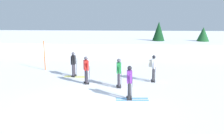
# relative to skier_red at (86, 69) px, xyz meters

# --- Properties ---
(ground_plane) EXTENTS (120.00, 120.00, 0.00)m
(ground_plane) POSITION_rel_skier_red_xyz_m (0.71, -3.88, -0.92)
(ground_plane) COLOR white
(far_snow_ridge) EXTENTS (80.00, 8.61, 1.24)m
(far_snow_ridge) POSITION_rel_skier_red_xyz_m (0.71, 14.55, -0.29)
(far_snow_ridge) COLOR white
(far_snow_ridge) RESTS_ON ground
(skier_red) EXTENTS (1.61, 0.98, 1.71)m
(skier_red) POSITION_rel_skier_red_xyz_m (0.00, 0.00, 0.00)
(skier_red) COLOR silver
(skier_red) RESTS_ON ground
(skier_black) EXTENTS (1.63, 1.00, 1.71)m
(skier_black) POSITION_rel_skier_red_xyz_m (-1.18, 1.70, 0.00)
(skier_black) COLOR gold
(skier_black) RESTS_ON ground
(skier_green) EXTENTS (1.63, 1.00, 1.71)m
(skier_green) POSITION_rel_skier_red_xyz_m (2.00, -0.60, -0.00)
(skier_green) COLOR silver
(skier_green) RESTS_ON ground
(skier_white) EXTENTS (1.63, 1.00, 1.71)m
(skier_white) POSITION_rel_skier_red_xyz_m (4.08, 0.78, 0.04)
(skier_white) COLOR silver
(skier_white) RESTS_ON ground
(skier_purple) EXTENTS (1.62, 1.00, 1.71)m
(skier_purple) POSITION_rel_skier_red_xyz_m (2.60, -2.55, -0.00)
(skier_purple) COLOR #237AC6
(skier_purple) RESTS_ON ground
(trail_marker_pole) EXTENTS (0.07, 0.07, 2.25)m
(trail_marker_pole) POSITION_rel_skier_red_xyz_m (-3.85, 3.56, 0.21)
(trail_marker_pole) COLOR #C65614
(trail_marker_pole) RESTS_ON ground
(conifer_far_left) EXTENTS (1.73, 1.73, 3.49)m
(conifer_far_left) POSITION_rel_skier_red_xyz_m (6.08, 14.43, 1.23)
(conifer_far_left) COLOR #513823
(conifer_far_left) RESTS_ON ground
(conifer_far_right) EXTENTS (2.08, 2.08, 2.87)m
(conifer_far_right) POSITION_rel_skier_red_xyz_m (11.17, 14.22, 0.77)
(conifer_far_right) COLOR #513823
(conifer_far_right) RESTS_ON ground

